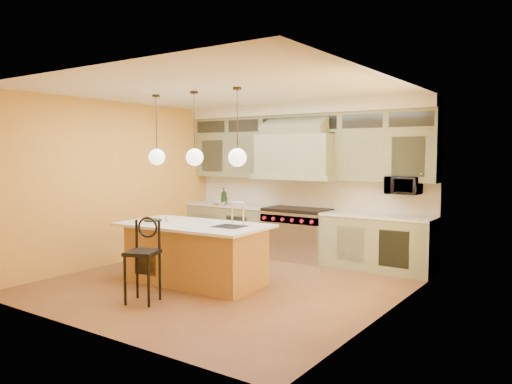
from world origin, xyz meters
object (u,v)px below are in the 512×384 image
Objects in this scene: range at (297,233)px; counter_stool at (143,254)px; kitchen_island at (196,253)px; microwave at (403,185)px.

counter_stool is at bearing -95.26° from range.
kitchen_island is at bearing -99.35° from range.
microwave is (2.27, 3.62, 0.81)m from counter_stool.
kitchen_island is (-0.39, -2.40, -0.01)m from range.
kitchen_island is 2.08× the size of counter_stool.
counter_stool is at bearing -89.53° from kitchen_island.
counter_stool is (-0.32, -3.52, 0.15)m from range.
kitchen_island is 4.32× the size of microwave.
counter_stool is (0.07, -1.12, 0.17)m from kitchen_island.
counter_stool is 2.08× the size of microwave.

